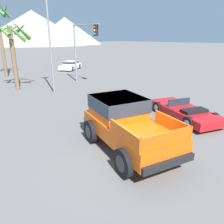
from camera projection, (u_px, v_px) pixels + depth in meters
name	position (u px, v px, depth m)	size (l,w,h in m)	color
ground_plane	(130.00, 155.00, 8.48)	(320.00, 320.00, 0.00)	#5B5956
orange_pickup_truck	(125.00, 121.00, 8.75)	(3.30, 5.13, 2.02)	#CC4C0C
red_convertible_car	(184.00, 112.00, 12.15)	(3.20, 4.75, 1.02)	#B21419
parked_car_white	(70.00, 65.00, 30.30)	(4.40, 3.81, 1.15)	white
traffic_light_main	(83.00, 42.00, 20.20)	(0.38, 3.88, 5.60)	slate
street_lamp_post	(49.00, 28.00, 16.24)	(0.90, 0.24, 8.32)	slate
palm_tree_short	(12.00, 38.00, 17.39)	(2.77, 2.91, 5.62)	brown
distant_mountain_range	(14.00, 28.00, 109.96)	(129.47, 62.18, 18.59)	gray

